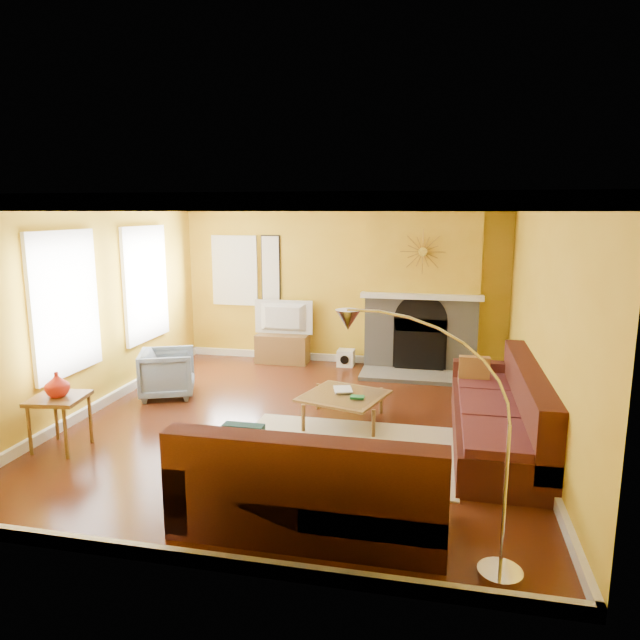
% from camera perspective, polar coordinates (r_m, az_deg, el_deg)
% --- Properties ---
extents(floor, '(5.50, 6.00, 0.02)m').
position_cam_1_polar(floor, '(7.18, -2.05, -10.30)').
color(floor, '#5C2813').
rests_on(floor, ground).
extents(ceiling, '(5.50, 6.00, 0.02)m').
position_cam_1_polar(ceiling, '(6.69, -2.21, 11.97)').
color(ceiling, white).
rests_on(ceiling, ground).
extents(wall_back, '(5.50, 0.02, 2.70)m').
position_cam_1_polar(wall_back, '(9.72, 2.22, 3.60)').
color(wall_back, gold).
rests_on(wall_back, ground).
extents(wall_front, '(5.50, 0.02, 2.70)m').
position_cam_1_polar(wall_front, '(4.04, -12.69, -7.19)').
color(wall_front, gold).
rests_on(wall_front, ground).
extents(wall_left, '(0.02, 6.00, 2.70)m').
position_cam_1_polar(wall_left, '(7.93, -21.84, 1.16)').
color(wall_left, gold).
rests_on(wall_left, ground).
extents(wall_right, '(0.02, 6.00, 2.70)m').
position_cam_1_polar(wall_right, '(6.70, 21.43, -0.49)').
color(wall_right, gold).
rests_on(wall_right, ground).
extents(baseboard, '(5.50, 6.00, 0.12)m').
position_cam_1_polar(baseboard, '(7.15, -2.05, -9.78)').
color(baseboard, white).
rests_on(baseboard, floor).
extents(crown_molding, '(5.50, 6.00, 0.12)m').
position_cam_1_polar(crown_molding, '(6.69, -2.20, 11.37)').
color(crown_molding, white).
rests_on(crown_molding, ceiling).
extents(window_left_near, '(0.06, 1.22, 1.72)m').
position_cam_1_polar(window_left_near, '(8.99, -17.12, 3.49)').
color(window_left_near, white).
rests_on(window_left_near, wall_left).
extents(window_left_far, '(0.06, 1.22, 1.72)m').
position_cam_1_polar(window_left_far, '(7.41, -24.23, 1.51)').
color(window_left_far, white).
rests_on(window_left_far, wall_left).
extents(window_back, '(0.82, 0.06, 1.22)m').
position_cam_1_polar(window_back, '(10.14, -8.50, 4.93)').
color(window_back, white).
rests_on(window_back, wall_back).
extents(wall_art, '(0.34, 0.04, 1.14)m').
position_cam_1_polar(wall_art, '(9.94, -4.96, 5.18)').
color(wall_art, white).
rests_on(wall_art, wall_back).
extents(fireplace, '(1.80, 0.40, 2.70)m').
position_cam_1_polar(fireplace, '(9.37, 10.17, 3.17)').
color(fireplace, gray).
rests_on(fireplace, floor).
extents(mantel, '(1.92, 0.22, 0.08)m').
position_cam_1_polar(mantel, '(9.15, 10.09, 2.35)').
color(mantel, white).
rests_on(mantel, fireplace).
extents(hearth, '(1.80, 0.70, 0.06)m').
position_cam_1_polar(hearth, '(9.11, 9.76, -5.55)').
color(hearth, gray).
rests_on(hearth, floor).
extents(sunburst, '(0.70, 0.04, 0.70)m').
position_cam_1_polar(sunburst, '(9.08, 10.24, 6.73)').
color(sunburst, olive).
rests_on(sunburst, fireplace).
extents(rug, '(2.40, 1.80, 0.02)m').
position_cam_1_polar(rug, '(6.38, 2.49, -12.91)').
color(rug, beige).
rests_on(rug, floor).
extents(sectional_sofa, '(3.18, 3.94, 0.90)m').
position_cam_1_polar(sectional_sofa, '(6.16, 6.88, -9.46)').
color(sectional_sofa, '#481D17').
rests_on(sectional_sofa, floor).
extents(coffee_table, '(1.15, 1.15, 0.37)m').
position_cam_1_polar(coffee_table, '(7.13, 2.40, -8.80)').
color(coffee_table, white).
rests_on(coffee_table, floor).
extents(media_console, '(0.89, 0.40, 0.49)m').
position_cam_1_polar(media_console, '(9.84, -3.77, -2.86)').
color(media_console, brown).
rests_on(media_console, floor).
extents(tv, '(1.02, 0.15, 0.58)m').
position_cam_1_polar(tv, '(9.73, -3.80, 0.22)').
color(tv, black).
rests_on(tv, media_console).
extents(subwoofer, '(0.28, 0.28, 0.28)m').
position_cam_1_polar(subwoofer, '(9.65, 2.60, -3.80)').
color(subwoofer, white).
rests_on(subwoofer, floor).
extents(armchair, '(0.95, 0.94, 0.67)m').
position_cam_1_polar(armchair, '(8.33, -15.01, -5.16)').
color(armchair, gray).
rests_on(armchair, floor).
extents(side_table, '(0.61, 0.61, 0.60)m').
position_cam_1_polar(side_table, '(6.95, -24.52, -9.32)').
color(side_table, brown).
rests_on(side_table, floor).
extents(vase, '(0.33, 0.33, 0.27)m').
position_cam_1_polar(vase, '(6.82, -24.81, -5.87)').
color(vase, red).
rests_on(vase, side_table).
extents(book, '(0.29, 0.34, 0.03)m').
position_cam_1_polar(book, '(7.17, 1.44, -7.01)').
color(book, white).
rests_on(book, coffee_table).
extents(arc_lamp, '(1.23, 0.36, 1.90)m').
position_cam_1_polar(arc_lamp, '(4.18, 11.09, -12.33)').
color(arc_lamp, silver).
rests_on(arc_lamp, floor).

